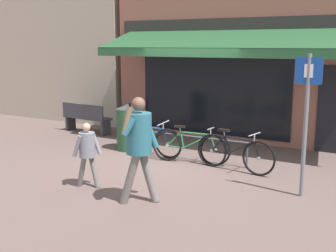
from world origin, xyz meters
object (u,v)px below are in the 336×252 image
Objects in this scene: bicycle_black at (234,153)px; parking_sign at (306,111)px; park_bench at (86,117)px; bicycle_blue at (149,140)px; pedestrian_adult at (139,139)px; pedestrian_child at (87,149)px; bicycle_green at (191,147)px; litter_bin at (129,127)px.

parking_sign reaches higher than bicycle_black.
bicycle_blue is at bearing -19.00° from park_bench.
bicycle_black is 1.09× the size of park_bench.
parking_sign reaches higher than pedestrian_adult.
pedestrian_adult is at bearing -99.41° from bicycle_black.
pedestrian_adult is at bearing -36.91° from park_bench.
bicycle_blue is 0.95× the size of pedestrian_adult.
park_bench reaches higher than bicycle_black.
pedestrian_adult is (1.42, -2.63, 0.70)m from bicycle_blue.
pedestrian_child is at bearing -123.87° from bicycle_black.
bicycle_green is at bearing 159.95° from parking_sign.
bicycle_green is at bearing -13.96° from park_bench.
bicycle_blue is 1.04× the size of park_bench.
bicycle_blue is 3.31m from park_bench.
parking_sign is (1.54, -0.85, 1.11)m from bicycle_black.
pedestrian_child is (-1.25, 0.19, -0.35)m from pedestrian_adult.
pedestrian_adult is 2.83m from parking_sign.
parking_sign is (3.54, 1.42, 0.77)m from pedestrian_child.
bicycle_green is 2.67m from pedestrian_adult.
pedestrian_adult is at bearing -144.99° from parking_sign.
pedestrian_child is 2.84m from litter_bin.
litter_bin is 4.73m from parking_sign.
bicycle_black is 5.41m from park_bench.
pedestrian_child is 4.95m from park_bench.
bicycle_blue is 1.48× the size of litter_bin.
parking_sign reaches higher than park_bench.
park_bench is (-5.19, 1.51, 0.08)m from bicycle_black.
pedestrian_adult reaches higher than bicycle_green.
parking_sign reaches higher than bicycle_blue.
pedestrian_child is (-0.94, -2.36, 0.36)m from bicycle_green.
pedestrian_child is at bearing -158.23° from parking_sign.
bicycle_blue is 0.95× the size of bicycle_green.
litter_bin reaches higher than bicycle_green.
park_bench is at bearing 154.42° from litter_bin.
bicycle_green is at bearing -177.90° from bicycle_black.
park_bench reaches higher than bicycle_blue.
pedestrian_adult reaches higher than bicycle_black.
pedestrian_adult is 1.10× the size of park_bench.
bicycle_green is 1.47× the size of pedestrian_child.
pedestrian_child is 3.89m from parking_sign.
bicycle_green is 4.37m from park_bench.
litter_bin is at bearing 164.14° from parking_sign.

